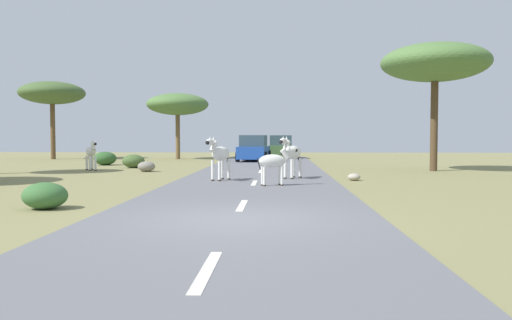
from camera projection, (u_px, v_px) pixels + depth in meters
name	position (u px, v px, depth m)	size (l,w,h in m)	color
ground_plane	(235.00, 221.00, 10.33)	(90.00, 90.00, 0.00)	olive
road	(235.00, 220.00, 10.33)	(6.00, 64.00, 0.05)	slate
lane_markings	(230.00, 227.00, 9.33)	(0.16, 56.00, 0.01)	silver
zebra_0	(292.00, 153.00, 20.28)	(1.05, 1.64, 1.66)	silver
zebra_1	(274.00, 162.00, 17.33)	(1.39, 0.67, 1.36)	silver
zebra_2	(91.00, 152.00, 25.84)	(1.09, 1.46, 1.54)	silver
zebra_3	(220.00, 154.00, 19.35)	(0.91, 1.66, 1.64)	silver
car_0	(254.00, 149.00, 34.86)	(2.27, 4.46, 1.74)	#1E479E
car_1	(281.00, 148.00, 39.88)	(2.04, 4.35, 1.74)	#476B38
tree_0	(52.00, 93.00, 38.54)	(4.79, 4.79, 5.79)	brown
tree_1	(178.00, 105.00, 38.67)	(4.62, 4.62, 4.92)	brown
tree_4	(435.00, 63.00, 25.21)	(5.23, 5.23, 6.22)	#4C3823
bush_0	(133.00, 161.00, 28.02)	(1.21, 1.09, 0.73)	#425B2D
bush_1	(105.00, 158.00, 30.65)	(1.34, 1.20, 0.80)	#2D5628
bush_3	(45.00, 196.00, 12.07)	(1.05, 0.94, 0.63)	#386633
rock_1	(354.00, 177.00, 19.91)	(0.49, 0.44, 0.28)	#A89E8C
rock_2	(146.00, 166.00, 24.99)	(0.85, 0.72, 0.50)	gray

